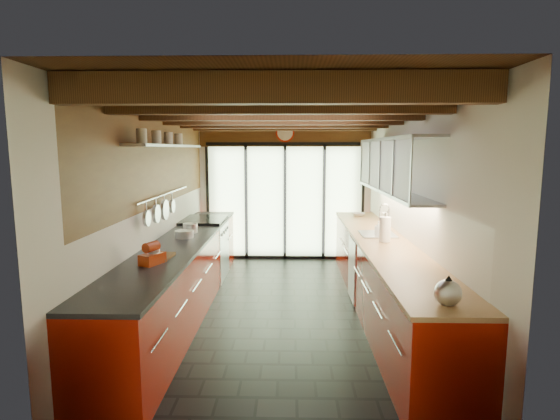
% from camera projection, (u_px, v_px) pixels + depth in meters
% --- Properties ---
extents(ground, '(5.50, 5.50, 0.00)m').
position_uv_depth(ground, '(282.00, 310.00, 5.61)').
color(ground, black).
rests_on(ground, ground).
extents(room_shell, '(5.50, 5.50, 5.50)m').
position_uv_depth(room_shell, '(282.00, 182.00, 5.38)').
color(room_shell, silver).
rests_on(room_shell, ground).
extents(ceiling_beams, '(3.14, 5.06, 4.90)m').
position_uv_depth(ceiling_beams, '(283.00, 118.00, 5.64)').
color(ceiling_beams, '#593316').
rests_on(ceiling_beams, ground).
extents(glass_door, '(2.95, 0.10, 2.90)m').
position_uv_depth(glass_door, '(285.00, 171.00, 8.04)').
color(glass_door, '#C6EAAD').
rests_on(glass_door, ground).
extents(left_counter, '(0.68, 5.00, 0.92)m').
position_uv_depth(left_counter, '(182.00, 275.00, 5.58)').
color(left_counter, '#971405').
rests_on(left_counter, ground).
extents(range_stove, '(0.66, 0.90, 0.97)m').
position_uv_depth(range_stove, '(205.00, 249.00, 7.01)').
color(range_stove, silver).
rests_on(range_stove, ground).
extents(right_counter, '(0.68, 5.00, 0.92)m').
position_uv_depth(right_counter, '(383.00, 276.00, 5.51)').
color(right_counter, '#971405').
rests_on(right_counter, ground).
extents(sink_assembly, '(0.45, 0.52, 0.43)m').
position_uv_depth(sink_assembly, '(379.00, 232.00, 5.84)').
color(sink_assembly, silver).
rests_on(sink_assembly, right_counter).
extents(upper_cabinets_right, '(0.34, 3.00, 3.00)m').
position_uv_depth(upper_cabinets_right, '(393.00, 165.00, 5.61)').
color(upper_cabinets_right, silver).
rests_on(upper_cabinets_right, ground).
extents(left_wall_fixtures, '(0.28, 2.60, 0.96)m').
position_uv_depth(left_wall_fixtures, '(167.00, 163.00, 5.53)').
color(left_wall_fixtures, silver).
rests_on(left_wall_fixtures, ground).
extents(stand_mixer, '(0.24, 0.29, 0.23)m').
position_uv_depth(stand_mixer, '(152.00, 255.00, 4.35)').
color(stand_mixer, '#AC310D').
rests_on(stand_mixer, left_counter).
extents(pot_large, '(0.22, 0.22, 0.13)m').
position_uv_depth(pot_large, '(190.00, 228.00, 5.99)').
color(pot_large, silver).
rests_on(pot_large, left_counter).
extents(pot_small, '(0.30, 0.30, 0.09)m').
position_uv_depth(pot_small, '(184.00, 234.00, 5.64)').
color(pot_small, silver).
rests_on(pot_small, left_counter).
extents(cutting_board, '(0.26, 0.35, 0.03)m').
position_uv_depth(cutting_board, '(160.00, 257.00, 4.59)').
color(cutting_board, brown).
rests_on(cutting_board, left_counter).
extents(kettle, '(0.21, 0.25, 0.23)m').
position_uv_depth(kettle, '(448.00, 291.00, 3.21)').
color(kettle, silver).
rests_on(kettle, right_counter).
extents(paper_towel, '(0.14, 0.14, 0.37)m').
position_uv_depth(paper_towel, '(385.00, 230.00, 5.36)').
color(paper_towel, white).
rests_on(paper_towel, right_counter).
extents(soap_bottle, '(0.11, 0.11, 0.19)m').
position_uv_depth(soap_bottle, '(378.00, 228.00, 5.77)').
color(soap_bottle, silver).
rests_on(soap_bottle, right_counter).
extents(bowl, '(0.23, 0.23, 0.05)m').
position_uv_depth(bowl, '(358.00, 214.00, 7.47)').
color(bowl, silver).
rests_on(bowl, right_counter).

